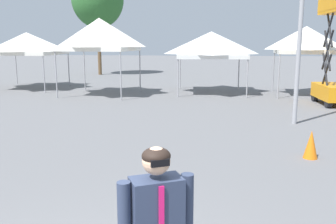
% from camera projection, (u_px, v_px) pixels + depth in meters
% --- Properties ---
extents(canopy_tent_behind_right, '(3.57, 3.57, 3.13)m').
position_uv_depth(canopy_tent_behind_right, '(27.00, 44.00, 20.66)').
color(canopy_tent_behind_right, '#9E9EA3').
rests_on(canopy_tent_behind_right, ground).
extents(canopy_tent_right_of_center, '(3.56, 3.56, 3.76)m').
position_uv_depth(canopy_tent_right_of_center, '(100.00, 35.00, 18.02)').
color(canopy_tent_right_of_center, '#9E9EA3').
rests_on(canopy_tent_right_of_center, ground).
extents(canopy_tent_left_of_center, '(3.64, 3.64, 3.13)m').
position_uv_depth(canopy_tent_left_of_center, '(211.00, 45.00, 18.80)').
color(canopy_tent_left_of_center, '#9E9EA3').
rests_on(canopy_tent_left_of_center, ground).
extents(canopy_tent_behind_center, '(2.93, 2.93, 3.36)m').
position_uv_depth(canopy_tent_behind_center, '(306.00, 40.00, 17.82)').
color(canopy_tent_behind_center, '#9E9EA3').
rests_on(canopy_tent_behind_center, ground).
extents(traffic_cone_lot_center, '(0.32, 0.32, 0.65)m').
position_uv_depth(traffic_cone_lot_center, '(311.00, 144.00, 8.34)').
color(traffic_cone_lot_center, orange).
rests_on(traffic_cone_lot_center, ground).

